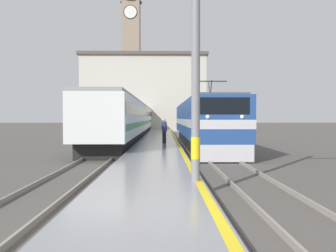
# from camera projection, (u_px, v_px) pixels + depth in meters

# --- Properties ---
(ground_plane) EXTENTS (200.00, 200.00, 0.00)m
(ground_plane) POSITION_uv_depth(u_px,v_px,m) (160.00, 137.00, 36.06)
(ground_plane) COLOR #514C47
(platform) EXTENTS (2.99, 140.00, 0.44)m
(platform) POSITION_uv_depth(u_px,v_px,m) (159.00, 138.00, 31.06)
(platform) COLOR gray
(platform) RESTS_ON ground
(rail_track_near) EXTENTS (2.83, 140.00, 0.16)m
(rail_track_near) POSITION_uv_depth(u_px,v_px,m) (193.00, 140.00, 31.11)
(rail_track_near) COLOR #514C47
(rail_track_near) RESTS_ON ground
(rail_track_far) EXTENTS (2.83, 140.00, 0.16)m
(rail_track_far) POSITION_uv_depth(u_px,v_px,m) (129.00, 140.00, 31.02)
(rail_track_far) COLOR #514C47
(rail_track_far) RESTS_ON ground
(locomotive_train) EXTENTS (2.92, 19.36, 4.40)m
(locomotive_train) POSITION_uv_depth(u_px,v_px,m) (201.00, 123.00, 24.72)
(locomotive_train) COLOR black
(locomotive_train) RESTS_ON ground
(passenger_train) EXTENTS (2.92, 40.32, 3.62)m
(passenger_train) POSITION_uv_depth(u_px,v_px,m) (133.00, 119.00, 35.56)
(passenger_train) COLOR black
(passenger_train) RESTS_ON ground
(catenary_mast) EXTENTS (2.28, 0.25, 7.20)m
(catenary_mast) POSITION_uv_depth(u_px,v_px,m) (199.00, 48.00, 8.83)
(catenary_mast) COLOR gray
(catenary_mast) RESTS_ON platform
(person_on_platform) EXTENTS (0.34, 0.34, 1.65)m
(person_on_platform) POSITION_uv_depth(u_px,v_px,m) (164.00, 130.00, 22.11)
(person_on_platform) COLOR #23232D
(person_on_platform) RESTS_ON platform
(clock_tower) EXTENTS (4.25, 4.25, 27.81)m
(clock_tower) POSITION_uv_depth(u_px,v_px,m) (131.00, 54.00, 64.48)
(clock_tower) COLOR gray
(clock_tower) RESTS_ON ground
(station_building) EXTENTS (20.16, 8.61, 12.31)m
(station_building) POSITION_uv_depth(u_px,v_px,m) (144.00, 93.00, 54.15)
(station_building) COLOR beige
(station_building) RESTS_ON ground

